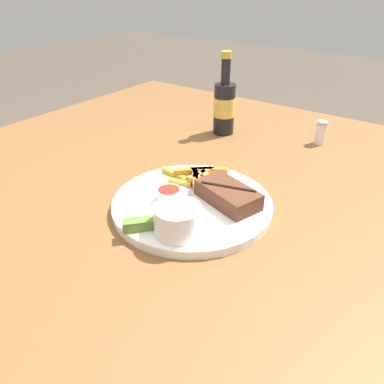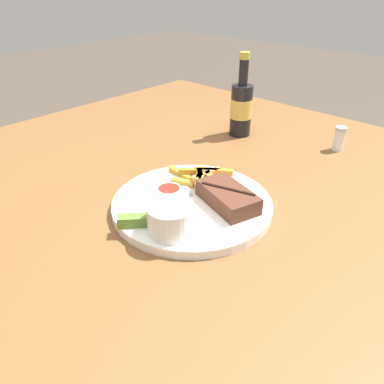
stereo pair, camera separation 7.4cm
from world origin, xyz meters
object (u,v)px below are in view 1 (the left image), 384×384
at_px(dipping_sauce_cup, 169,195).
at_px(dinner_plate, 192,204).
at_px(steak_portion, 228,195).
at_px(pickle_spear, 138,224).
at_px(fork_utensil, 178,181).
at_px(beer_bottle, 224,106).
at_px(salt_shaker, 321,132).
at_px(coleslaw_cup, 177,218).

bearing_deg(dipping_sauce_cup, dinner_plate, 37.07).
bearing_deg(steak_portion, pickle_spear, -115.38).
relative_size(fork_utensil, beer_bottle, 0.51).
distance_m(pickle_spear, salt_shaker, 0.62).
distance_m(dinner_plate, salt_shaker, 0.49).
bearing_deg(salt_shaker, beer_bottle, -161.52).
distance_m(steak_portion, beer_bottle, 0.42).
xyz_separation_m(dipping_sauce_cup, pickle_spear, (0.02, -0.11, -0.00)).
xyz_separation_m(dipping_sauce_cup, salt_shaker, (0.13, 0.51, 0.00)).
height_order(steak_portion, beer_bottle, beer_bottle).
relative_size(dinner_plate, salt_shaker, 4.95).
xyz_separation_m(pickle_spear, fork_utensil, (-0.05, 0.18, -0.01)).
relative_size(dipping_sauce_cup, fork_utensil, 0.42).
xyz_separation_m(dinner_plate, dipping_sauce_cup, (-0.04, -0.03, 0.02)).
bearing_deg(dipping_sauce_cup, beer_bottle, 107.47).
xyz_separation_m(pickle_spear, salt_shaker, (0.11, 0.61, 0.00)).
height_order(steak_portion, fork_utensil, steak_portion).
height_order(dinner_plate, salt_shaker, salt_shaker).
bearing_deg(dipping_sauce_cup, pickle_spear, -81.55).
distance_m(coleslaw_cup, pickle_spear, 0.07).
xyz_separation_m(coleslaw_cup, pickle_spear, (-0.06, -0.03, -0.02)).
bearing_deg(steak_portion, dipping_sauce_cup, -146.21).
height_order(dinner_plate, coleslaw_cup, coleslaw_cup).
bearing_deg(coleslaw_cup, beer_bottle, 113.19).
distance_m(coleslaw_cup, dipping_sauce_cup, 0.11).
xyz_separation_m(dinner_plate, steak_portion, (0.06, 0.04, 0.03)).
relative_size(dipping_sauce_cup, pickle_spear, 0.89).
distance_m(dinner_plate, pickle_spear, 0.14).
bearing_deg(pickle_spear, beer_bottle, 105.69).
distance_m(dipping_sauce_cup, salt_shaker, 0.52).
xyz_separation_m(fork_utensil, beer_bottle, (-0.10, 0.34, 0.06)).
height_order(dinner_plate, beer_bottle, beer_bottle).
relative_size(steak_portion, fork_utensil, 1.22).
bearing_deg(pickle_spear, salt_shaker, 79.48).
bearing_deg(fork_utensil, dipping_sauce_cup, -31.80).
relative_size(coleslaw_cup, pickle_spear, 1.50).
distance_m(fork_utensil, salt_shaker, 0.46).
height_order(coleslaw_cup, beer_bottle, beer_bottle).
xyz_separation_m(coleslaw_cup, dipping_sauce_cup, (-0.08, 0.07, -0.01)).
bearing_deg(dinner_plate, steak_portion, 31.67).
bearing_deg(steak_portion, beer_bottle, 122.96).
bearing_deg(coleslaw_cup, dinner_plate, 112.67).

